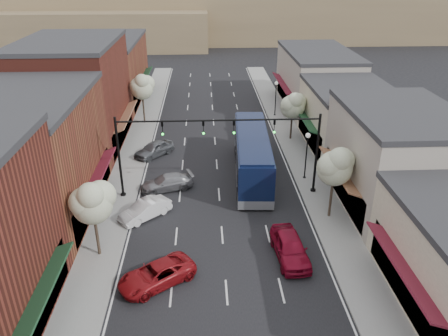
{
  "coord_description": "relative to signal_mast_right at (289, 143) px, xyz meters",
  "views": [
    {
      "loc": [
        -1.12,
        -24.22,
        17.96
      ],
      "look_at": [
        0.45,
        8.55,
        2.2
      ],
      "focal_mm": 35.0,
      "sensor_mm": 36.0,
      "label": 1
    }
  ],
  "objects": [
    {
      "name": "bldg_right_midnear",
      "position": [
        8.1,
        -2.0,
        -0.72
      ],
      "size": [
        9.14,
        12.1,
        7.9
      ],
      "color": "#A2978B",
      "rests_on": "ground"
    },
    {
      "name": "hill_far",
      "position": [
        -5.62,
        82.0,
        1.38
      ],
      "size": [
        120.0,
        30.0,
        12.0
      ],
      "primitive_type": "cube",
      "color": "#7A6647",
      "rests_on": "ground"
    },
    {
      "name": "sidewalk_left",
      "position": [
        -14.02,
        10.5,
        -4.55
      ],
      "size": [
        2.8,
        73.0,
        0.15
      ],
      "primitive_type": "cube",
      "color": "gray",
      "rests_on": "ground"
    },
    {
      "name": "bldg_left_midfar",
      "position": [
        -19.86,
        12.0,
        0.78
      ],
      "size": [
        10.14,
        14.1,
        10.9
      ],
      "color": "maroon",
      "rests_on": "ground"
    },
    {
      "name": "curb_right",
      "position": [
        1.38,
        10.5,
        -4.55
      ],
      "size": [
        0.25,
        73.0,
        0.17
      ],
      "primitive_type": "cube",
      "color": "gray",
      "rests_on": "ground"
    },
    {
      "name": "bldg_left_far",
      "position": [
        -19.84,
        28.0,
        -0.46
      ],
      "size": [
        10.14,
        18.1,
        8.4
      ],
      "color": "brown",
      "rests_on": "ground"
    },
    {
      "name": "bldg_right_midfar",
      "position": [
        8.08,
        10.0,
        -1.46
      ],
      "size": [
        9.14,
        12.1,
        6.4
      ],
      "color": "beige",
      "rests_on": "ground"
    },
    {
      "name": "parked_car_d",
      "position": [
        -11.82,
        8.32,
        -3.88
      ],
      "size": [
        4.25,
        4.39,
        1.49
      ],
      "primitive_type": "imported",
      "rotation": [
        0.0,
        0.0,
        -0.75
      ],
      "color": "#5A5D61",
      "rests_on": "ground"
    },
    {
      "name": "bldg_right_far",
      "position": [
        8.09,
        24.0,
        -0.96
      ],
      "size": [
        9.14,
        16.1,
        7.4
      ],
      "color": "#A2978B",
      "rests_on": "ground"
    },
    {
      "name": "curb_left",
      "position": [
        -12.62,
        10.5,
        -4.55
      ],
      "size": [
        0.25,
        73.0,
        0.17
      ],
      "primitive_type": "cube",
      "color": "gray",
      "rests_on": "ground"
    },
    {
      "name": "bldg_left_midnear",
      "position": [
        -19.85,
        -2.0,
        0.03
      ],
      "size": [
        10.14,
        14.1,
        9.4
      ],
      "color": "brown",
      "rests_on": "ground"
    },
    {
      "name": "lamp_post_near",
      "position": [
        2.18,
        2.5,
        -1.62
      ],
      "size": [
        0.44,
        0.44,
        4.44
      ],
      "color": "black",
      "rests_on": "ground"
    },
    {
      "name": "signal_mast_right",
      "position": [
        0.0,
        0.0,
        0.0
      ],
      "size": [
        8.22,
        0.46,
        7.0
      ],
      "color": "black",
      "rests_on": "ground"
    },
    {
      "name": "parked_car_c",
      "position": [
        -10.07,
        1.13,
        -3.97
      ],
      "size": [
        4.87,
        3.16,
        1.31
      ],
      "primitive_type": "imported",
      "rotation": [
        0.0,
        0.0,
        -1.25
      ],
      "color": "gray",
      "rests_on": "ground"
    },
    {
      "name": "sidewalk_right",
      "position": [
        2.78,
        10.5,
        -4.55
      ],
      "size": [
        2.8,
        73.0,
        0.15
      ],
      "primitive_type": "cube",
      "color": "gray",
      "rests_on": "ground"
    },
    {
      "name": "tree_right_near",
      "position": [
        2.73,
        -4.05,
        -0.17
      ],
      "size": [
        2.85,
        2.65,
        5.95
      ],
      "color": "#47382B",
      "rests_on": "ground"
    },
    {
      "name": "signal_mast_left",
      "position": [
        -11.24,
        0.0,
        0.0
      ],
      "size": [
        8.22,
        0.46,
        7.0
      ],
      "color": "black",
      "rests_on": "ground"
    },
    {
      "name": "parked_car_a",
      "position": [
        -9.82,
        -10.99,
        -3.96
      ],
      "size": [
        5.19,
        4.52,
        1.33
      ],
      "primitive_type": "imported",
      "rotation": [
        0.0,
        0.0,
        -0.97
      ],
      "color": "maroon",
      "rests_on": "ground"
    },
    {
      "name": "ground",
      "position": [
        -5.62,
        -8.0,
        -4.62
      ],
      "size": [
        160.0,
        160.0,
        0.0
      ],
      "primitive_type": "plane",
      "color": "black",
      "rests_on": "ground"
    },
    {
      "name": "red_hatchback",
      "position": [
        -1.26,
        -8.84,
        -3.79
      ],
      "size": [
        2.32,
        4.99,
        1.66
      ],
      "primitive_type": "imported",
      "rotation": [
        0.0,
        0.0,
        0.08
      ],
      "color": "maroon",
      "rests_on": "ground"
    },
    {
      "name": "hill_near",
      "position": [
        -30.62,
        70.0,
        -0.62
      ],
      "size": [
        50.0,
        20.0,
        8.0
      ],
      "primitive_type": "cube",
      "color": "#7A6647",
      "rests_on": "ground"
    },
    {
      "name": "parked_car_b",
      "position": [
        -11.39,
        -3.37,
        -3.94
      ],
      "size": [
        4.07,
        3.87,
        1.37
      ],
      "primitive_type": "imported",
      "rotation": [
        0.0,
        0.0,
        -0.84
      ],
      "color": "white",
      "rests_on": "ground"
    },
    {
      "name": "tree_right_far",
      "position": [
        2.73,
        11.95,
        -0.63
      ],
      "size": [
        2.85,
        2.65,
        5.43
      ],
      "color": "#47382B",
      "rests_on": "ground"
    },
    {
      "name": "tree_left_near",
      "position": [
        -13.87,
        -8.05,
        -0.4
      ],
      "size": [
        2.85,
        2.65,
        5.69
      ],
      "color": "#47382B",
      "rests_on": "ground"
    },
    {
      "name": "coach_bus",
      "position": [
        -2.5,
        3.51,
        -2.55
      ],
      "size": [
        3.53,
        13.22,
        4.0
      ],
      "rotation": [
        0.0,
        0.0,
        -0.05
      ],
      "color": "#0C1533",
      "rests_on": "ground"
    },
    {
      "name": "lamp_post_far",
      "position": [
        2.18,
        20.0,
        -1.62
      ],
      "size": [
        0.44,
        0.44,
        4.44
      ],
      "color": "black",
      "rests_on": "ground"
    },
    {
      "name": "tree_left_far",
      "position": [
        -13.87,
        17.95,
        -0.02
      ],
      "size": [
        2.85,
        2.65,
        6.13
      ],
      "color": "#47382B",
      "rests_on": "ground"
    }
  ]
}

